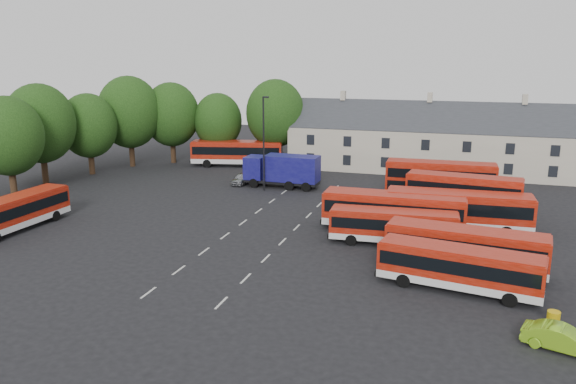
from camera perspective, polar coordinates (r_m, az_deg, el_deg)
name	(u,v)px	position (r m, az deg, el deg)	size (l,w,h in m)	color
ground	(234,229)	(48.60, -5.47, -3.75)	(140.00, 140.00, 0.00)	black
lane_markings	(269,225)	(49.52, -1.90, -3.36)	(5.15, 33.80, 0.01)	beige
treeline	(140,119)	(73.65, -14.77, 7.14)	(29.92, 32.59, 12.01)	black
terrace_houses	(427,142)	(73.56, 13.97, 4.96)	(35.70, 7.13, 10.06)	beige
bus_row_a	(459,265)	(37.11, 16.99, -7.14)	(10.27, 3.91, 2.84)	silver
bus_row_b	(465,246)	(40.56, 17.56, -5.22)	(10.95, 3.73, 3.04)	silver
bus_row_c	(393,224)	(44.75, 10.65, -3.24)	(9.97, 2.90, 2.78)	silver
bus_row_d	(393,209)	(47.90, 10.67, -1.71)	(11.78, 2.87, 3.32)	silver
bus_row_e	(458,208)	(49.44, 16.91, -1.55)	(12.02, 3.26, 3.37)	silver
bus_dd_south	(463,195)	(52.94, 17.35, -0.25)	(10.19, 3.34, 4.10)	silver
bus_dd_north	(440,180)	(57.68, 15.20, 1.15)	(10.64, 2.75, 4.34)	silver
bus_west	(15,210)	(52.83, -25.95, -1.68)	(2.81, 10.53, 2.95)	silver
bus_north	(237,151)	(75.60, -5.19, 4.15)	(12.39, 5.33, 3.42)	silver
box_truck	(283,169)	(63.09, -0.52, 2.31)	(8.45, 2.73, 3.68)	black
silver_car	(242,178)	(65.30, -4.69, 1.38)	(1.52, 3.79, 1.29)	#9B9EA3
lime_car	(562,339)	(32.37, 26.10, -13.23)	(1.34, 3.84, 1.26)	#85C61E
grit_bin	(553,319)	(34.85, 25.35, -11.56)	(0.69, 0.69, 0.87)	gold
lamppost	(264,141)	(61.00, -2.47, 5.19)	(0.72, 0.31, 10.32)	black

